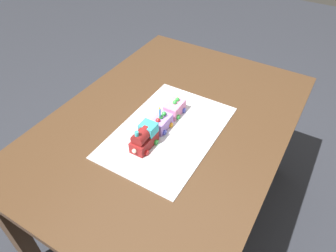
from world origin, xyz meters
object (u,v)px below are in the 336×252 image
dining_table (170,138)px  birthday_candle (160,112)px  cake_car_gondola_lavender (161,123)px  cake_car_flatbed_bubblegum (175,108)px  cake_locomotive (144,138)px

dining_table → birthday_candle: (-0.07, 0.01, 0.21)m
cake_car_gondola_lavender → cake_car_flatbed_bubblegum: bearing=0.0°
cake_car_gondola_lavender → cake_car_flatbed_bubblegum: (0.12, 0.00, -0.00)m
dining_table → birthday_candle: 0.22m
dining_table → birthday_candle: birthday_candle is taller
birthday_candle → cake_car_gondola_lavender: bearing=-0.0°
cake_car_gondola_lavender → dining_table: bearing=-6.4°
cake_locomotive → cake_car_flatbed_bubblegum: 0.25m
dining_table → cake_car_flatbed_bubblegum: 0.15m
dining_table → cake_locomotive: cake_locomotive is taller
cake_car_gondola_lavender → cake_car_flatbed_bubblegum: 0.12m
cake_car_gondola_lavender → birthday_candle: (-0.01, 0.00, 0.07)m
birthday_candle → cake_car_flatbed_bubblegum: bearing=-0.0°
dining_table → cake_car_flatbed_bubblegum: (0.06, 0.01, 0.14)m
cake_locomotive → cake_car_gondola_lavender: cake_locomotive is taller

